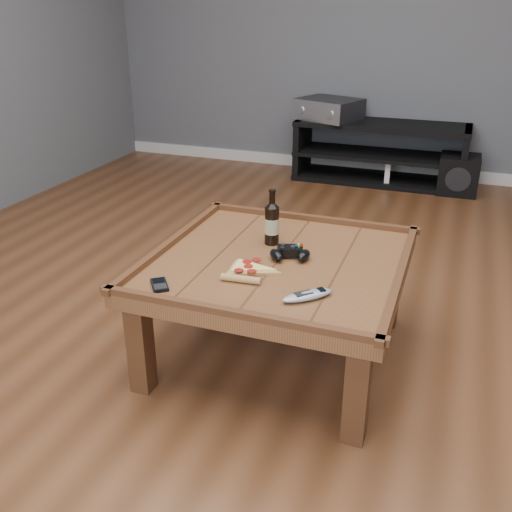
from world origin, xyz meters
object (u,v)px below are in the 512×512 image
(smartphone, at_px, (160,285))
(subwoofer, at_px, (458,174))
(coffee_table, at_px, (278,273))
(beer_bottle, at_px, (272,222))
(remote_control, at_px, (308,295))
(game_controller, at_px, (290,253))
(media_console, at_px, (380,153))
(pizza_slice, at_px, (247,270))
(av_receiver, at_px, (329,109))
(game_console, at_px, (387,175))

(smartphone, relative_size, subwoofer, 0.37)
(coffee_table, distance_m, beer_bottle, 0.23)
(remote_control, bearing_deg, game_controller, 163.59)
(media_console, xyz_separation_m, pizza_slice, (-0.08, -2.91, 0.21))
(beer_bottle, height_order, remote_control, beer_bottle)
(media_console, bearing_deg, subwoofer, -8.22)
(av_receiver, xyz_separation_m, subwoofer, (1.10, -0.09, -0.43))
(media_console, bearing_deg, av_receiver, -179.27)
(media_console, bearing_deg, game_console, -44.99)
(av_receiver, height_order, game_console, av_receiver)
(coffee_table, relative_size, media_console, 0.74)
(remote_control, height_order, subwoofer, remote_control)
(remote_control, bearing_deg, smartphone, -123.75)
(game_controller, height_order, av_receiver, av_receiver)
(pizza_slice, relative_size, smartphone, 2.47)
(coffee_table, distance_m, smartphone, 0.51)
(beer_bottle, xyz_separation_m, remote_control, (0.28, -0.43, -0.08))
(beer_bottle, height_order, game_console, beer_bottle)
(remote_control, distance_m, subwoofer, 2.99)
(media_console, relative_size, remote_control, 7.60)
(av_receiver, bearing_deg, remote_control, -56.86)
(remote_control, distance_m, game_console, 2.97)
(beer_bottle, relative_size, subwoofer, 0.78)
(beer_bottle, height_order, game_controller, beer_bottle)
(beer_bottle, bearing_deg, game_console, 86.05)
(beer_bottle, bearing_deg, pizza_slice, -89.27)
(pizza_slice, xyz_separation_m, smartphone, (-0.26, -0.22, -0.00))
(subwoofer, relative_size, game_console, 1.53)
(pizza_slice, bearing_deg, game_console, 81.84)
(remote_control, bearing_deg, pizza_slice, -158.27)
(game_controller, xyz_separation_m, pizza_slice, (-0.12, -0.18, -0.01))
(game_controller, xyz_separation_m, smartphone, (-0.38, -0.40, -0.02))
(beer_bottle, distance_m, game_console, 2.55)
(coffee_table, bearing_deg, beer_bottle, 118.27)
(av_receiver, bearing_deg, smartphone, -66.94)
(media_console, xyz_separation_m, smartphone, (-0.34, -3.13, 0.21))
(pizza_slice, relative_size, subwoofer, 0.93)
(smartphone, xyz_separation_m, av_receiver, (-0.11, 3.12, 0.13))
(game_console, bearing_deg, game_controller, -96.17)
(smartphone, bearing_deg, media_console, 46.71)
(smartphone, relative_size, game_console, 0.57)
(coffee_table, relative_size, beer_bottle, 4.24)
(coffee_table, relative_size, pizza_slice, 3.59)
(beer_bottle, bearing_deg, av_receiver, 98.15)
(media_console, height_order, av_receiver, av_receiver)
(pizza_slice, distance_m, smartphone, 0.34)
(media_console, bearing_deg, coffee_table, -90.00)
(game_controller, relative_size, av_receiver, 0.30)
(pizza_slice, bearing_deg, remote_control, -29.34)
(coffee_table, height_order, beer_bottle, beer_bottle)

